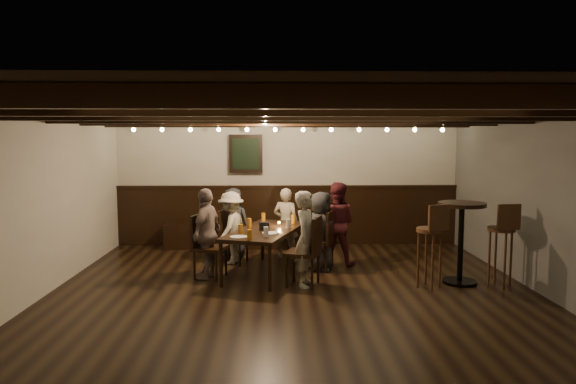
{
  "coord_description": "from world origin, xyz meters",
  "views": [
    {
      "loc": [
        -0.25,
        -6.3,
        2.04
      ],
      "look_at": [
        -0.06,
        1.3,
        1.24
      ],
      "focal_mm": 32.0,
      "sensor_mm": 36.0,
      "label": 1
    }
  ],
  "objects_px": {
    "chair_right_near": "(319,252)",
    "person_right_near": "(321,231)",
    "dining_table": "(265,233)",
    "person_right_far": "(306,239)",
    "chair_right_far": "(304,265)",
    "person_left_near": "(231,228)",
    "bar_stool_left": "(430,257)",
    "person_bench_centre": "(286,223)",
    "person_bench_right": "(336,223)",
    "high_top_table": "(461,230)",
    "chair_left_near": "(233,247)",
    "chair_left_far": "(209,259)",
    "person_bench_left": "(233,222)",
    "bar_stool_right": "(500,255)",
    "person_left_far": "(207,233)"
  },
  "relations": [
    {
      "from": "dining_table",
      "to": "person_right_near",
      "type": "bearing_deg",
      "value": 30.96
    },
    {
      "from": "chair_left_near",
      "to": "person_right_far",
      "type": "bearing_deg",
      "value": 58.5
    },
    {
      "from": "person_left_far",
      "to": "high_top_table",
      "type": "xyz_separation_m",
      "value": [
        3.6,
        -0.39,
        0.09
      ]
    },
    {
      "from": "chair_right_far",
      "to": "person_bench_centre",
      "type": "distance_m",
      "value": 1.69
    },
    {
      "from": "dining_table",
      "to": "person_right_near",
      "type": "distance_m",
      "value": 0.87
    },
    {
      "from": "person_left_near",
      "to": "person_left_far",
      "type": "height_order",
      "value": "person_left_far"
    },
    {
      "from": "dining_table",
      "to": "chair_left_far",
      "type": "xyz_separation_m",
      "value": [
        -0.82,
        -0.2,
        -0.34
      ]
    },
    {
      "from": "person_right_near",
      "to": "chair_left_far",
      "type": "bearing_deg",
      "value": 121.48
    },
    {
      "from": "person_right_far",
      "to": "high_top_table",
      "type": "bearing_deg",
      "value": -69.99
    },
    {
      "from": "person_bench_centre",
      "to": "person_bench_right",
      "type": "bearing_deg",
      "value": 170.54
    },
    {
      "from": "person_bench_right",
      "to": "person_right_far",
      "type": "bearing_deg",
      "value": 83.66
    },
    {
      "from": "dining_table",
      "to": "chair_left_near",
      "type": "height_order",
      "value": "chair_left_near"
    },
    {
      "from": "person_left_near",
      "to": "bar_stool_right",
      "type": "xyz_separation_m",
      "value": [
        3.82,
        -1.4,
        -0.16
      ]
    },
    {
      "from": "person_right_far",
      "to": "bar_stool_left",
      "type": "relative_size",
      "value": 1.13
    },
    {
      "from": "dining_table",
      "to": "bar_stool_right",
      "type": "distance_m",
      "value": 3.34
    },
    {
      "from": "person_bench_right",
      "to": "chair_right_near",
      "type": "bearing_deg",
      "value": 68.14
    },
    {
      "from": "person_bench_right",
      "to": "person_left_near",
      "type": "height_order",
      "value": "person_bench_right"
    },
    {
      "from": "person_bench_right",
      "to": "person_right_far",
      "type": "height_order",
      "value": "person_bench_right"
    },
    {
      "from": "chair_right_far",
      "to": "bar_stool_left",
      "type": "bearing_deg",
      "value": -76.68
    },
    {
      "from": "chair_left_near",
      "to": "person_bench_centre",
      "type": "relative_size",
      "value": 0.73
    },
    {
      "from": "chair_right_far",
      "to": "bar_stool_left",
      "type": "height_order",
      "value": "bar_stool_left"
    },
    {
      "from": "chair_left_near",
      "to": "chair_right_far",
      "type": "bearing_deg",
      "value": 57.98
    },
    {
      "from": "chair_right_far",
      "to": "person_left_near",
      "type": "xyz_separation_m",
      "value": [
        -1.12,
        1.31,
        0.29
      ]
    },
    {
      "from": "chair_left_far",
      "to": "chair_right_near",
      "type": "xyz_separation_m",
      "value": [
        1.65,
        0.41,
        -0.0
      ]
    },
    {
      "from": "chair_left_far",
      "to": "person_right_far",
      "type": "distance_m",
      "value": 1.52
    },
    {
      "from": "person_right_near",
      "to": "chair_right_far",
      "type": "bearing_deg",
      "value": 178.12
    },
    {
      "from": "person_bench_left",
      "to": "person_right_far",
      "type": "bearing_deg",
      "value": 140.71
    },
    {
      "from": "chair_right_near",
      "to": "chair_left_far",
      "type": "bearing_deg",
      "value": 122.02
    },
    {
      "from": "person_left_near",
      "to": "person_left_far",
      "type": "distance_m",
      "value": 0.9
    },
    {
      "from": "person_bench_right",
      "to": "person_left_near",
      "type": "distance_m",
      "value": 1.71
    },
    {
      "from": "chair_right_near",
      "to": "person_right_far",
      "type": "bearing_deg",
      "value": -178.06
    },
    {
      "from": "bar_stool_left",
      "to": "person_left_near",
      "type": "bearing_deg",
      "value": 131.66
    },
    {
      "from": "chair_right_near",
      "to": "person_right_near",
      "type": "relative_size",
      "value": 0.76
    },
    {
      "from": "chair_right_near",
      "to": "chair_right_far",
      "type": "relative_size",
      "value": 0.95
    },
    {
      "from": "person_right_near",
      "to": "bar_stool_right",
      "type": "height_order",
      "value": "person_right_near"
    },
    {
      "from": "chair_left_near",
      "to": "chair_right_near",
      "type": "distance_m",
      "value": 1.44
    },
    {
      "from": "chair_left_far",
      "to": "bar_stool_left",
      "type": "xyz_separation_m",
      "value": [
        3.07,
        -0.59,
        0.15
      ]
    },
    {
      "from": "chair_right_near",
      "to": "bar_stool_right",
      "type": "xyz_separation_m",
      "value": [
        2.42,
        -0.95,
        0.15
      ]
    },
    {
      "from": "dining_table",
      "to": "chair_left_near",
      "type": "xyz_separation_m",
      "value": [
        -0.54,
        0.65,
        -0.35
      ]
    },
    {
      "from": "person_bench_left",
      "to": "person_bench_right",
      "type": "bearing_deg",
      "value": 180.0
    },
    {
      "from": "person_left_near",
      "to": "person_bench_left",
      "type": "bearing_deg",
      "value": -161.57
    },
    {
      "from": "chair_right_far",
      "to": "high_top_table",
      "type": "distance_m",
      "value": 2.25
    },
    {
      "from": "dining_table",
      "to": "person_left_near",
      "type": "relative_size",
      "value": 1.67
    },
    {
      "from": "bar_stool_left",
      "to": "high_top_table",
      "type": "bearing_deg",
      "value": 1.39
    },
    {
      "from": "chair_left_far",
      "to": "person_right_far",
      "type": "relative_size",
      "value": 0.7
    },
    {
      "from": "person_bench_right",
      "to": "person_left_near",
      "type": "relative_size",
      "value": 1.13
    },
    {
      "from": "chair_right_near",
      "to": "chair_right_far",
      "type": "bearing_deg",
      "value": -179.94
    },
    {
      "from": "person_bench_left",
      "to": "chair_right_near",
      "type": "bearing_deg",
      "value": 164.47
    },
    {
      "from": "person_bench_centre",
      "to": "person_bench_right",
      "type": "xyz_separation_m",
      "value": [
        0.81,
        -0.42,
        0.07
      ]
    },
    {
      "from": "chair_right_far",
      "to": "high_top_table",
      "type": "xyz_separation_m",
      "value": [
        2.2,
        0.06,
        0.46
      ]
    }
  ]
}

